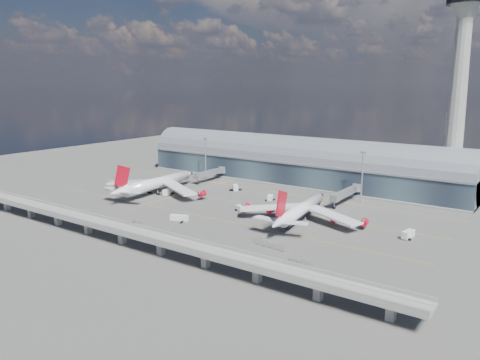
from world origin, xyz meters
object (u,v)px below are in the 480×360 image
Objects in this scene: service_truck_0 at (168,192)px; cargo_train_0 at (135,224)px; control_tower at (457,98)px; service_truck_2 at (179,218)px; service_truck_1 at (240,208)px; cargo_train_2 at (300,264)px; service_truck_5 at (236,188)px; service_truck_4 at (270,198)px; cargo_train_1 at (270,245)px; floodlight_mast_left at (206,157)px; airliner_right at (301,210)px; airliner_left at (155,183)px; service_truck_3 at (408,234)px; floodlight_mast_right at (362,176)px.

cargo_train_0 is at bearing -78.69° from service_truck_0.
service_truck_2 is at bearing -129.58° from control_tower.
service_truck_1 reaches higher than cargo_train_2.
service_truck_5 is at bearing 10.83° from cargo_train_0.
service_truck_2 reaches higher than cargo_train_2.
service_truck_1 is 24.32m from service_truck_4.
cargo_train_2 is (76.92, 0.76, -0.03)m from cargo_train_0.
cargo_train_0 is at bearing 92.42° from cargo_train_1.
cargo_train_0 is (-97.23, -120.78, -50.65)m from control_tower.
service_truck_0 is 0.97× the size of service_truck_2.
floodlight_mast_left is 0.43× the size of airliner_right.
airliner_left is (2.72, -46.04, -7.96)m from floodlight_mast_left.
airliner_right is at bearing -41.09° from cargo_train_0.
service_truck_0 is (-125.23, -72.09, -50.01)m from control_tower.
airliner_left is at bearing 44.73° from cargo_train_0.
service_truck_0 is at bearing 170.44° from airliner_right.
floodlight_mast_left is 3.10× the size of service_truck_2.
airliner_right reaches higher than cargo_train_2.
service_truck_0 is at bearing -169.31° from service_truck_5.
airliner_right is 4.12× the size of cargo_train_1.
service_truck_3 reaches higher than service_truck_2.
service_truck_4 is at bearing -20.98° from floodlight_mast_left.
service_truck_4 is at bearing -10.91° from cargo_train_0.
cargo_train_0 is (28.00, -48.69, -0.64)m from service_truck_0.
service_truck_5 is at bearing 31.62° from service_truck_0.
cargo_train_0 is at bearing -146.75° from airliner_right.
airliner_left is 11.78× the size of service_truck_4.
service_truck_3 reaches higher than cargo_train_1.
floodlight_mast_right is at bearing -141.34° from control_tower.
cargo_train_2 is (111.97, -45.98, -4.73)m from airliner_left.
floodlight_mast_left and floodlight_mast_right have the same top height.
service_truck_1 is at bearing -166.27° from service_truck_3.
airliner_left reaches higher than cargo_train_2.
service_truck_1 is 50.07m from cargo_train_0.
floodlight_mast_left is at bearing 116.11° from service_truck_5.
cargo_train_0 is at bearing -142.86° from service_truck_3.
floodlight_mast_right reaches higher than service_truck_1.
service_truck_4 is at bearing 12.17° from service_truck_1.
service_truck_0 is 0.98× the size of cargo_train_2.
floodlight_mast_right is 3.10× the size of service_truck_2.
floodlight_mast_left is at bearing 67.31° from service_truck_1.
floodlight_mast_right is 63.69m from service_truck_1.
service_truck_4 is (1.61, 24.26, 0.15)m from service_truck_1.
service_truck_5 is 111.54m from cargo_train_2.
airliner_right reaches higher than cargo_train_1.
control_tower is at bearing -8.37° from cargo_train_2.
floodlight_mast_right reaches higher than service_truck_0.
floodlight_mast_left reaches higher than cargo_train_2.
service_truck_1 is at bearing -38.66° from floodlight_mast_left.
service_truck_2 reaches higher than cargo_train_0.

